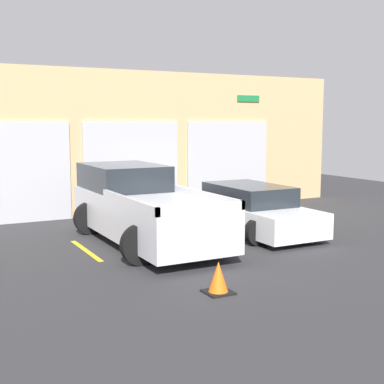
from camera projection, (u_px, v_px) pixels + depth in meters
name	position (u px, v px, depth m)	size (l,w,h in m)	color
ground_plane	(180.00, 229.00, 14.55)	(28.00, 28.00, 0.00)	#2D2D30
shophouse_building	(134.00, 143.00, 17.14)	(15.18, 0.68, 4.50)	tan
pickup_truck	(141.00, 207.00, 12.95)	(2.55, 5.54, 1.80)	silver
sedan_white	(250.00, 210.00, 14.11)	(2.11, 4.41, 1.25)	white
parking_stripe_far_left	(86.00, 250.00, 12.10)	(0.12, 2.20, 0.01)	gold
parking_stripe_left	(201.00, 237.00, 13.47)	(0.12, 2.20, 0.01)	gold
parking_stripe_centre	(295.00, 227.00, 14.85)	(0.12, 2.20, 0.01)	gold
traffic_cone	(218.00, 279.00, 9.06)	(0.47, 0.47, 0.55)	black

